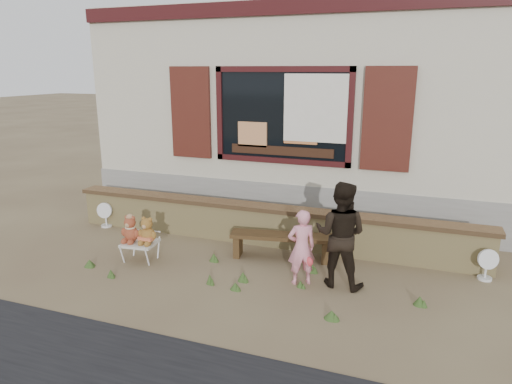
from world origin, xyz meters
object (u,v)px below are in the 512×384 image
at_px(teddy_bear_left, 131,228).
at_px(bench, 281,241).
at_px(child, 301,247).
at_px(folding_chair, 140,244).
at_px(teddy_bear_right, 147,230).
at_px(adult, 340,235).

bearing_deg(teddy_bear_left, bench, 15.08).
xyz_separation_m(teddy_bear_left, child, (2.64, 0.10, 0.02)).
bearing_deg(teddy_bear_left, folding_chair, 0.00).
xyz_separation_m(bench, teddy_bear_right, (-1.86, -0.79, 0.22)).
height_order(folding_chair, child, child).
relative_size(teddy_bear_right, child, 0.40).
relative_size(bench, adult, 1.09).
height_order(teddy_bear_left, teddy_bear_right, teddy_bear_right).
relative_size(teddy_bear_right, adult, 0.29).
distance_m(bench, child, 0.91).
bearing_deg(bench, teddy_bear_left, -169.30).
xyz_separation_m(bench, folding_chair, (-2.00, -0.80, -0.02)).
relative_size(bench, teddy_bear_left, 3.78).
distance_m(teddy_bear_right, adult, 2.87).
bearing_deg(adult, teddy_bear_right, 9.69).
bearing_deg(teddy_bear_right, bench, 17.15).
bearing_deg(child, adult, 166.61).
bearing_deg(child, teddy_bear_right, -27.38).
distance_m(folding_chair, adult, 3.04).
xyz_separation_m(teddy_bear_left, adult, (3.14, 0.24, 0.21)).
distance_m(bench, teddy_bear_left, 2.30).
xyz_separation_m(folding_chair, adult, (3.00, 0.22, 0.45)).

